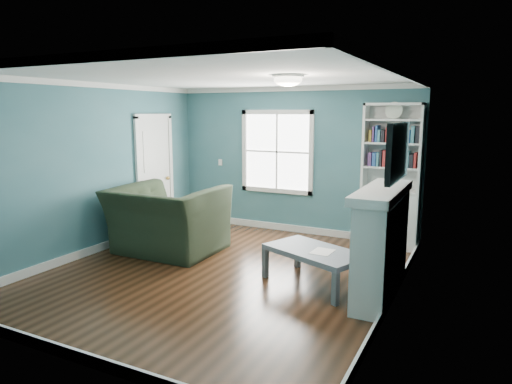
% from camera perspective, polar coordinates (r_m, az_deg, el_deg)
% --- Properties ---
extents(floor, '(5.00, 5.00, 0.00)m').
position_cam_1_polar(floor, '(6.30, -4.32, -10.11)').
color(floor, black).
rests_on(floor, ground).
extents(room_walls, '(5.00, 5.00, 5.00)m').
position_cam_1_polar(room_walls, '(5.95, -4.52, 4.35)').
color(room_walls, '#30626D').
rests_on(room_walls, ground).
extents(trim, '(4.50, 5.00, 2.60)m').
position_cam_1_polar(trim, '(5.99, -4.47, 1.07)').
color(trim, white).
rests_on(trim, ground).
extents(window, '(1.40, 0.06, 1.50)m').
position_cam_1_polar(window, '(8.30, 2.64, 5.04)').
color(window, white).
rests_on(window, room_walls).
extents(bookshelf, '(0.90, 0.35, 2.31)m').
position_cam_1_polar(bookshelf, '(7.58, 16.46, 0.16)').
color(bookshelf, silver).
rests_on(bookshelf, ground).
extents(fireplace, '(0.44, 1.58, 1.30)m').
position_cam_1_polar(fireplace, '(5.57, 15.52, -6.30)').
color(fireplace, black).
rests_on(fireplace, ground).
extents(tv, '(0.06, 1.10, 0.65)m').
position_cam_1_polar(tv, '(5.35, 17.33, 4.85)').
color(tv, black).
rests_on(tv, fireplace).
extents(door, '(0.12, 0.98, 2.17)m').
position_cam_1_polar(door, '(8.42, -12.52, 2.31)').
color(door, silver).
rests_on(door, ground).
extents(ceiling_fixture, '(0.38, 0.38, 0.15)m').
position_cam_1_polar(ceiling_fixture, '(5.61, 4.02, 13.91)').
color(ceiling_fixture, white).
rests_on(ceiling_fixture, room_walls).
extents(light_switch, '(0.08, 0.01, 0.12)m').
position_cam_1_polar(light_switch, '(8.87, -4.48, 3.72)').
color(light_switch, white).
rests_on(light_switch, room_walls).
extents(recliner, '(1.59, 1.04, 1.38)m').
position_cam_1_polar(recliner, '(7.18, -11.06, -2.06)').
color(recliner, black).
rests_on(recliner, ground).
extents(coffee_table, '(1.42, 1.11, 0.45)m').
position_cam_1_polar(coffee_table, '(5.85, 7.36, -7.69)').
color(coffee_table, '#535D63').
rests_on(coffee_table, ground).
extents(paper_sheet, '(0.26, 0.32, 0.00)m').
position_cam_1_polar(paper_sheet, '(5.75, 8.30, -7.38)').
color(paper_sheet, white).
rests_on(paper_sheet, coffee_table).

